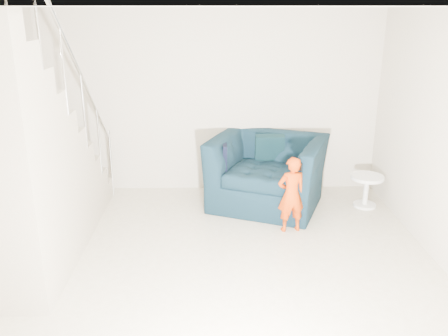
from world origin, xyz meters
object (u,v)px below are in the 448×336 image
at_px(armchair, 267,172).
at_px(staircase, 24,181).
at_px(side_table, 366,186).
at_px(toddler, 291,195).

bearing_deg(armchair, staircase, -129.22).
distance_m(armchair, side_table, 1.41).
relative_size(toddler, staircase, 0.27).
distance_m(armchair, toddler, 0.89).
height_order(toddler, staircase, staircase).
xyz_separation_m(side_table, staircase, (-4.18, -1.41, 0.64)).
bearing_deg(toddler, side_table, -158.52).
distance_m(toddler, staircase, 3.09).
bearing_deg(staircase, toddler, 12.52).
xyz_separation_m(toddler, staircase, (-2.99, -0.66, 0.46)).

